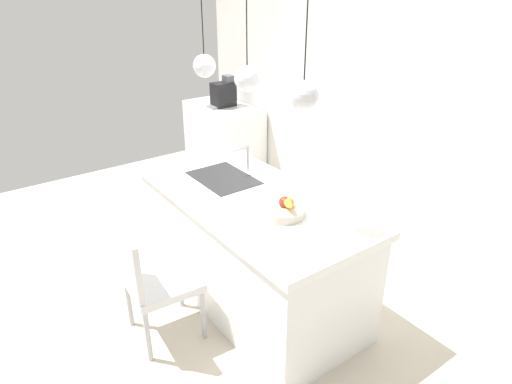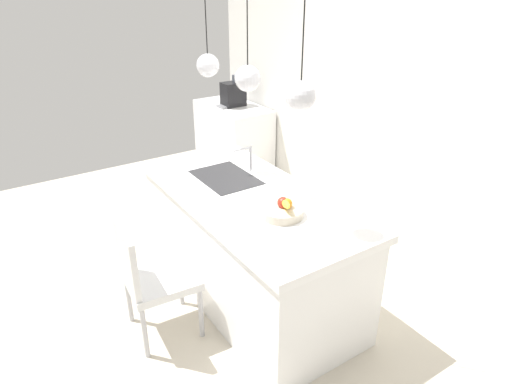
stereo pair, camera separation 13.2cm
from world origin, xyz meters
TOP-DOWN VIEW (x-y plane):
  - floor at (0.00, 0.00)m, footprint 6.60×6.60m
  - back_wall at (0.00, 1.65)m, footprint 6.00×0.10m
  - kitchen_island at (0.00, 0.00)m, footprint 2.04×0.92m
  - sink_basin at (-0.34, 0.00)m, footprint 0.56×0.40m
  - faucet at (-0.34, 0.21)m, footprint 0.02×0.17m
  - fruit_bowl at (0.42, 0.00)m, footprint 0.29×0.29m
  - side_counter at (-2.40, 1.28)m, footprint 1.10×0.60m
  - coffee_machine at (-2.38, 1.28)m, footprint 0.20×0.35m
  - chair_near at (0.00, -0.81)m, footprint 0.50×0.50m
  - pendant_light_left at (-0.56, 0.00)m, footprint 0.17×0.17m
  - pendant_light_center at (0.00, 0.00)m, footprint 0.17×0.17m
  - pendant_light_right at (0.56, 0.00)m, footprint 0.17×0.17m

SIDE VIEW (x-z plane):
  - floor at x=0.00m, z-range 0.00..0.00m
  - side_counter at x=-2.40m, z-range 0.00..0.86m
  - kitchen_island at x=0.00m, z-range 0.00..0.92m
  - chair_near at x=0.00m, z-range 0.05..0.96m
  - sink_basin at x=-0.34m, z-range 0.91..0.92m
  - fruit_bowl at x=0.42m, z-range 0.89..1.04m
  - coffee_machine at x=-2.38m, z-range 0.83..1.21m
  - faucet at x=-0.34m, z-range 0.95..1.17m
  - back_wall at x=0.00m, z-range 0.00..2.60m
  - pendant_light_left at x=-0.56m, z-range 1.38..2.15m
  - pendant_light_center at x=0.00m, z-range 1.38..2.15m
  - pendant_light_right at x=0.56m, z-range 1.38..2.15m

